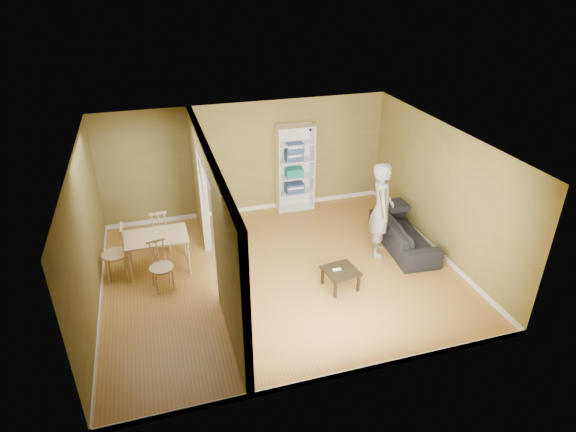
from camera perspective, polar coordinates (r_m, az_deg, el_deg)
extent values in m
plane|color=#AA842C|center=(9.22, -0.84, -6.79)|extent=(6.50, 6.50, 0.00)
plane|color=white|center=(8.03, -0.97, 8.68)|extent=(6.50, 6.50, 0.00)
plane|color=olive|center=(10.99, -4.82, 6.73)|extent=(6.50, 0.00, 6.50)
plane|color=olive|center=(6.35, 5.96, -10.57)|extent=(6.50, 0.00, 6.50)
plane|color=olive|center=(8.39, -22.81, -2.52)|extent=(0.00, 5.50, 5.50)
plane|color=olive|center=(9.84, 17.66, 2.87)|extent=(0.00, 5.50, 5.50)
cube|color=black|center=(11.12, 2.82, 10.31)|extent=(0.10, 0.10, 0.10)
imported|color=#323235|center=(10.15, 13.59, -1.60)|extent=(2.08, 1.04, 0.77)
imported|color=slate|center=(9.48, 11.09, 1.66)|extent=(1.01, 0.91, 2.28)
cube|color=white|center=(11.06, -1.25, 5.41)|extent=(0.02, 0.38, 2.05)
cube|color=white|center=(11.29, 2.90, 5.87)|extent=(0.02, 0.38, 2.05)
cube|color=white|center=(11.33, 0.57, 5.97)|extent=(0.86, 0.02, 2.05)
cube|color=white|center=(11.58, 0.81, 1.04)|extent=(0.82, 0.38, 0.02)
cube|color=white|center=(11.41, 0.82, 2.84)|extent=(0.82, 0.38, 0.02)
cube|color=white|center=(11.24, 0.84, 4.70)|extent=(0.82, 0.38, 0.02)
cube|color=white|center=(11.09, 0.85, 6.61)|extent=(0.82, 0.38, 0.02)
cube|color=white|center=(10.95, 0.87, 8.57)|extent=(0.82, 0.38, 0.02)
cube|color=white|center=(10.83, 0.88, 10.58)|extent=(0.82, 0.38, 0.02)
cube|color=#17284B|center=(11.35, 0.76, 3.38)|extent=(0.43, 0.28, 0.22)
cube|color=#0C707B|center=(11.20, 0.74, 5.21)|extent=(0.39, 0.25, 0.20)
cube|color=navy|center=(11.04, 0.71, 7.13)|extent=(0.40, 0.26, 0.20)
cube|color=navy|center=(10.98, 0.78, 8.13)|extent=(0.40, 0.26, 0.20)
cube|color=black|center=(8.70, 6.28, -6.47)|extent=(0.57, 0.57, 0.04)
cube|color=black|center=(8.55, 5.33, -8.64)|extent=(0.05, 0.05, 0.34)
cube|color=black|center=(8.71, 8.25, -8.06)|extent=(0.05, 0.05, 0.34)
cube|color=black|center=(8.91, 4.22, -6.92)|extent=(0.05, 0.05, 0.34)
cube|color=black|center=(9.06, 7.04, -6.40)|extent=(0.05, 0.05, 0.34)
cube|color=white|center=(8.66, 5.81, -6.33)|extent=(0.15, 0.04, 0.03)
cube|color=tan|center=(9.32, -15.35, -2.39)|extent=(1.15, 0.77, 0.04)
cylinder|color=tan|center=(9.24, -18.22, -5.75)|extent=(0.05, 0.05, 0.68)
cylinder|color=tan|center=(9.22, -11.71, -4.89)|extent=(0.05, 0.05, 0.68)
cylinder|color=tan|center=(9.81, -18.24, -3.66)|extent=(0.05, 0.05, 0.68)
cylinder|color=tan|center=(9.80, -12.13, -2.85)|extent=(0.05, 0.05, 0.68)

